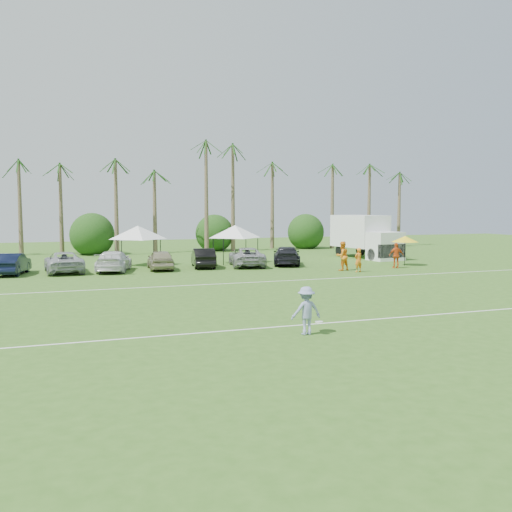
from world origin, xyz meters
name	(u,v)px	position (x,y,z in m)	size (l,w,h in m)	color
ground	(359,334)	(0.00, 0.00, 0.00)	(120.00, 120.00, 0.00)	#325B1B
field_lines	(272,299)	(0.00, 8.00, 0.01)	(80.00, 12.10, 0.01)	white
palm_tree_2	(19,152)	(-12.00, 38.00, 9.21)	(2.40, 2.40, 10.90)	brown
palm_tree_3	(67,144)	(-8.00, 38.00, 10.06)	(2.40, 2.40, 11.90)	brown
palm_tree_4	(113,174)	(-4.00, 38.00, 7.48)	(2.40, 2.40, 8.90)	brown
palm_tree_5	(155,165)	(0.00, 38.00, 8.35)	(2.40, 2.40, 9.90)	brown
palm_tree_6	(196,158)	(4.00, 38.00, 9.21)	(2.40, 2.40, 10.90)	brown
palm_tree_7	(235,150)	(8.00, 38.00, 10.06)	(2.40, 2.40, 11.90)	brown
palm_tree_8	(281,177)	(13.00, 38.00, 7.48)	(2.40, 2.40, 8.90)	brown
palm_tree_9	(324,170)	(18.00, 38.00, 8.35)	(2.40, 2.40, 9.90)	brown
palm_tree_10	(365,163)	(23.00, 38.00, 9.21)	(2.40, 2.40, 10.90)	brown
palm_tree_11	(397,156)	(27.00, 38.00, 10.06)	(2.40, 2.40, 11.90)	brown
bush_tree_1	(91,235)	(-6.00, 39.00, 1.80)	(4.00, 4.00, 4.00)	brown
bush_tree_2	(213,233)	(6.00, 39.00, 1.80)	(4.00, 4.00, 4.00)	brown
bush_tree_3	(303,231)	(16.00, 39.00, 1.80)	(4.00, 4.00, 4.00)	brown
sideline_player_a	(358,260)	(9.70, 16.58, 0.82)	(0.60, 0.39, 1.63)	orange
sideline_player_b	(342,256)	(9.13, 17.80, 1.01)	(0.98, 0.76, 2.01)	orange
sideline_player_c	(396,255)	(13.54, 17.82, 0.91)	(1.07, 0.44, 1.82)	#D14D17
box_truck	(366,235)	(15.96, 26.01, 1.97)	(3.37, 7.36, 3.68)	white
canopy_tent_left	(138,226)	(-3.56, 25.97, 2.99)	(4.31, 4.31, 3.49)	black
canopy_tent_right	(235,225)	(3.91, 25.56, 2.97)	(4.27, 4.27, 3.46)	black
market_umbrella	(405,239)	(15.16, 19.12, 2.00)	(2.00, 2.00, 2.23)	black
frisbee_player	(306,311)	(-1.76, 0.53, 0.82)	(1.07, 0.62, 1.65)	#828EB8
parked_car_1	(12,264)	(-12.13, 23.06, 0.70)	(1.49, 4.26, 1.40)	black
parked_car_2	(64,262)	(-8.93, 23.09, 0.70)	(2.33, 5.05, 1.40)	#A2A6AA
parked_car_3	(114,261)	(-5.73, 22.68, 0.70)	(1.97, 4.84, 1.40)	silver
parked_car_4	(161,260)	(-2.53, 22.69, 0.70)	(1.66, 4.12, 1.40)	gray
parked_car_5	(203,258)	(0.67, 23.12, 0.70)	(1.49, 4.26, 1.40)	black
parked_car_6	(247,257)	(3.87, 22.70, 0.70)	(2.33, 5.05, 1.40)	#999A9D
parked_car_7	(287,256)	(7.08, 22.70, 0.70)	(1.97, 4.84, 1.40)	black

